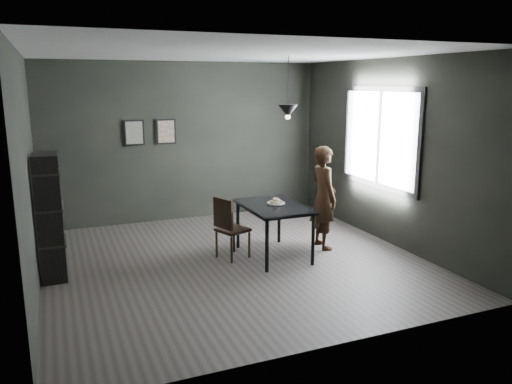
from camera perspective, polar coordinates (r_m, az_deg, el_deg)
name	(u,v)px	position (r m, az deg, el deg)	size (l,w,h in m)	color
ground	(234,261)	(7.02, -2.51, -7.91)	(5.00, 5.00, 0.00)	#322E2B
back_wall	(186,142)	(9.04, -8.06, 5.69)	(5.00, 0.10, 2.80)	black
ceiling	(232,53)	(6.60, -2.74, 15.55)	(5.00, 5.00, 0.02)	silver
window_assembly	(379,138)	(7.99, 13.87, 6.03)	(0.04, 1.96, 1.56)	white
cafe_table	(274,211)	(7.04, 2.04, -2.13)	(0.80, 1.20, 0.75)	black
white_plate	(276,204)	(7.08, 2.32, -1.33)	(0.23, 0.23, 0.01)	silver
donut_pile	(276,201)	(7.08, 2.32, -1.06)	(0.18, 0.18, 0.08)	beige
woman	(324,198)	(7.45, 7.74, -0.63)	(0.56, 0.37, 1.54)	black
wood_chair	(228,224)	(6.97, -3.17, -3.72)	(0.49, 0.49, 0.88)	black
shelf_unit	(50,217)	(6.72, -22.52, -2.67)	(0.30, 0.53, 1.60)	black
pendant_lamp	(288,111)	(7.02, 3.66, 9.23)	(0.28, 0.28, 0.86)	black
framed_print_left	(134,133)	(8.80, -13.76, 6.60)	(0.34, 0.04, 0.44)	black
framed_print_right	(166,132)	(8.90, -10.24, 6.82)	(0.34, 0.04, 0.44)	black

